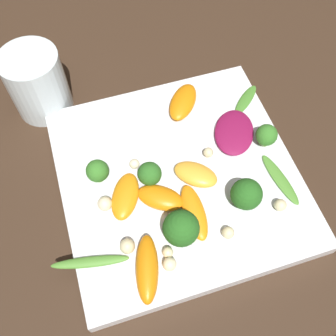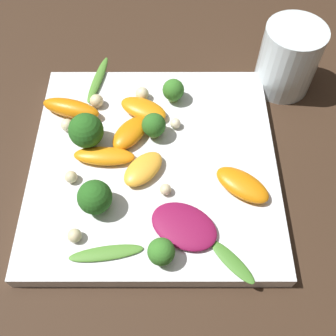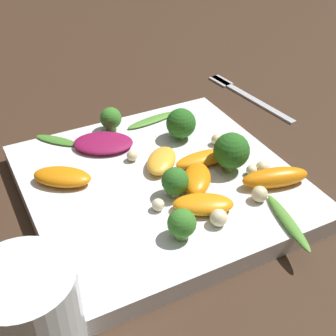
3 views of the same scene
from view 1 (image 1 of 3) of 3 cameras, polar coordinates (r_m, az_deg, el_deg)
The scene contains 26 objects.
ground_plane at distance 0.53m, azimuth 1.46°, elevation -1.98°, with size 2.40×2.40×0.00m, color #382619.
plate at distance 0.52m, azimuth 1.49°, elevation -1.41°, with size 0.30×0.30×0.02m.
drinking_glass at distance 0.60m, azimuth -18.47°, elevation 11.60°, with size 0.08×0.08×0.10m.
radicchio_leaf_0 at distance 0.55m, azimuth 9.58°, elevation 5.15°, with size 0.09×0.08×0.01m.
orange_segment_0 at distance 0.48m, azimuth 3.80°, elevation -6.40°, with size 0.08×0.03×0.02m.
orange_segment_1 at distance 0.57m, azimuth 2.19°, elevation 9.57°, with size 0.08×0.07×0.02m.
orange_segment_2 at distance 0.49m, azimuth -6.21°, elevation -4.07°, with size 0.07×0.06×0.02m.
orange_segment_3 at distance 0.46m, azimuth -3.06°, elevation -14.35°, with size 0.08×0.05×0.02m.
orange_segment_4 at distance 0.49m, azimuth -1.13°, elevation -4.34°, with size 0.06×0.07×0.02m.
orange_segment_5 at distance 0.51m, azimuth 4.03°, elevation -0.92°, with size 0.06×0.07×0.02m.
broccoli_floret_0 at distance 0.50m, azimuth -10.20°, elevation -0.47°, with size 0.03×0.03×0.03m.
broccoli_floret_1 at distance 0.48m, azimuth 11.31°, elevation -3.76°, with size 0.04×0.04×0.04m.
broccoli_floret_2 at distance 0.49m, azimuth -2.60°, elevation -1.12°, with size 0.03×0.03×0.04m.
broccoli_floret_3 at distance 0.54m, azimuth 14.09°, elevation 4.62°, with size 0.03×0.03×0.03m.
broccoli_floret_4 at distance 0.45m, azimuth 1.91°, elevation -8.73°, with size 0.04×0.04×0.05m.
arugula_sprig_0 at distance 0.53m, azimuth 15.96°, elevation -1.58°, with size 0.08×0.03×0.00m.
arugula_sprig_1 at distance 0.59m, azimuth 11.21°, elevation 9.69°, with size 0.05×0.06×0.00m.
arugula_sprig_2 at distance 0.47m, azimuth -11.23°, elevation -13.23°, with size 0.03×0.09×0.01m.
macadamia_nut_0 at distance 0.47m, azimuth -0.04°, elevation -12.14°, with size 0.01×0.01×0.01m.
macadamia_nut_1 at distance 0.47m, azimuth -5.92°, elevation -11.22°, with size 0.02×0.02×0.02m.
macadamia_nut_2 at distance 0.52m, azimuth 5.86°, elevation 2.25°, with size 0.01×0.01×0.01m.
macadamia_nut_3 at distance 0.51m, azimuth -4.90°, elevation 0.60°, with size 0.01×0.01×0.01m.
macadamia_nut_4 at distance 0.48m, azimuth 8.72°, elevation -9.26°, with size 0.01×0.01×0.01m.
macadamia_nut_5 at distance 0.46m, azimuth 0.22°, elevation -13.78°, with size 0.02×0.02×0.02m.
macadamia_nut_6 at distance 0.49m, azimuth -9.15°, elevation -5.12°, with size 0.02×0.02×0.02m.
macadamia_nut_7 at distance 0.50m, azimuth 15.99°, elevation -5.20°, with size 0.02×0.02×0.02m.
Camera 1 is at (0.23, -0.09, 0.47)m, focal length 42.00 mm.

